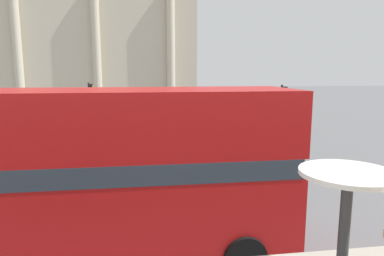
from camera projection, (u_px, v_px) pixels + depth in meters
name	position (u px, v px, depth m)	size (l,w,h in m)	color
double_decker_bus	(54.00, 170.00, 7.93)	(11.33, 2.67, 4.19)	black
cafe_dining_table	(346.00, 201.00, 2.15)	(0.60, 0.60, 0.73)	#2D2D30
plaza_building_left	(68.00, 38.00, 42.05)	(31.07, 11.97, 17.18)	beige
traffic_light_near	(15.00, 139.00, 12.50)	(0.42, 0.24, 3.24)	black
traffic_light_mid	(282.00, 108.00, 19.58)	(0.42, 0.24, 3.85)	black
traffic_light_far	(90.00, 100.00, 25.96)	(0.42, 0.24, 3.76)	black
car_maroon	(205.00, 113.00, 32.77)	(4.20, 1.93, 1.35)	black
pedestrian_grey	(255.00, 137.00, 19.15)	(0.32, 0.32, 1.71)	#282B33
pedestrian_olive	(155.00, 109.00, 32.35)	(0.32, 0.32, 1.79)	#282B33
pedestrian_black	(83.00, 112.00, 31.56)	(0.32, 0.32, 1.63)	#282B33
pedestrian_white	(131.00, 161.00, 13.68)	(0.32, 0.32, 1.81)	#282B33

